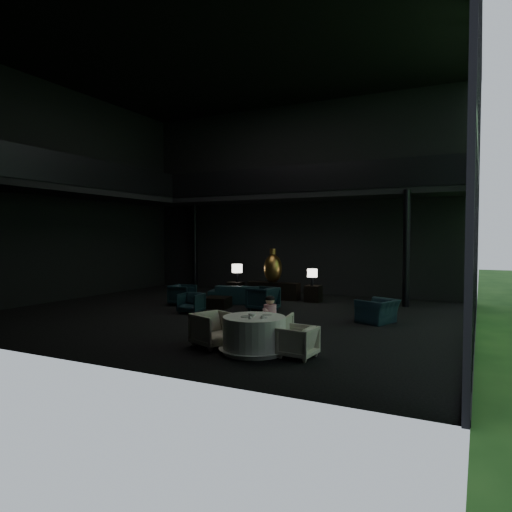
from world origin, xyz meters
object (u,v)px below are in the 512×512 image
at_px(dining_chair_east, 298,342).
at_px(table_lamp_right, 312,274).
at_px(coffee_table, 217,302).
at_px(table_lamp_left, 237,269).
at_px(window_armchair, 378,308).
at_px(lounge_armchair_south, 191,303).
at_px(dining_table, 254,337).
at_px(lounge_armchair_west, 182,294).
at_px(child, 270,309).
at_px(sofa, 242,290).
at_px(bronze_urn, 273,268).
at_px(lounge_armchair_east, 263,296).
at_px(dining_chair_north, 274,327).
at_px(side_table_right, 313,294).
at_px(dining_chair_west, 214,327).
at_px(console, 274,291).
at_px(side_table_left, 235,290).

bearing_deg(dining_chair_east, table_lamp_right, -157.94).
xyz_separation_m(coffee_table, dining_chair_east, (4.73, -4.72, 0.13)).
height_order(table_lamp_left, window_armchair, table_lamp_left).
distance_m(lounge_armchair_south, dining_table, 5.26).
relative_size(lounge_armchair_west, dining_table, 0.54).
height_order(coffee_table, child, child).
xyz_separation_m(dining_chair_east, child, (-1.03, 0.94, 0.45)).
relative_size(lounge_armchair_south, dining_table, 0.42).
relative_size(sofa, dining_table, 1.70).
bearing_deg(bronze_urn, child, -66.39).
bearing_deg(dining_chair_east, coffee_table, -129.96).
distance_m(lounge_armchair_east, dining_chair_north, 4.60).
relative_size(lounge_armchair_south, child, 1.01).
relative_size(table_lamp_left, side_table_right, 1.15).
height_order(lounge_armchair_east, dining_chair_west, lounge_armchair_east).
distance_m(side_table_right, dining_chair_north, 6.82).
distance_m(window_armchair, coffee_table, 5.43).
xyz_separation_m(table_lamp_left, lounge_armchair_east, (2.39, -2.64, -0.63)).
relative_size(console, window_armchair, 2.13).
xyz_separation_m(bronze_urn, lounge_armchair_east, (0.79, -2.57, -0.73)).
xyz_separation_m(table_lamp_left, child, (4.44, -6.58, -0.35)).
xyz_separation_m(table_lamp_right, coffee_table, (-2.45, -2.68, -0.86)).
xyz_separation_m(console, side_table_left, (-1.60, -0.16, -0.02)).
distance_m(table_lamp_right, sofa, 2.65).
relative_size(table_lamp_right, dining_chair_west, 0.71).
bearing_deg(dining_chair_west, lounge_armchair_east, 34.74).
xyz_separation_m(table_lamp_left, dining_chair_north, (4.59, -6.68, -0.72)).
bearing_deg(bronze_urn, table_lamp_left, 177.35).
height_order(side_table_left, dining_chair_north, dining_chair_north).
bearing_deg(lounge_armchair_south, dining_chair_north, -35.85).
relative_size(sofa, dining_chair_west, 2.89).
relative_size(window_armchair, child, 1.54).
height_order(console, coffee_table, console).
height_order(sofa, dining_chair_west, sofa).
relative_size(side_table_left, dining_chair_north, 0.79).
distance_m(coffee_table, dining_chair_west, 5.44).
distance_m(side_table_left, dining_chair_north, 7.98).
bearing_deg(child, lounge_armchair_east, -62.52).
xyz_separation_m(console, table_lamp_left, (-1.60, -0.01, 0.78)).
bearing_deg(lounge_armchair_east, dining_chair_north, 37.55).
relative_size(lounge_armchair_east, coffee_table, 1.15).
height_order(dining_chair_north, dining_chair_west, dining_chair_west).
bearing_deg(window_armchair, side_table_right, -115.80).
relative_size(side_table_left, dining_table, 0.41).
bearing_deg(dining_table, sofa, 120.21).
bearing_deg(coffee_table, window_armchair, -3.45).
height_order(table_lamp_right, dining_chair_west, table_lamp_right).
bearing_deg(lounge_armchair_south, child, -35.75).
bearing_deg(dining_chair_east, dining_chair_north, -128.22).
xyz_separation_m(lounge_armchair_east, dining_table, (2.12, -4.90, -0.14)).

